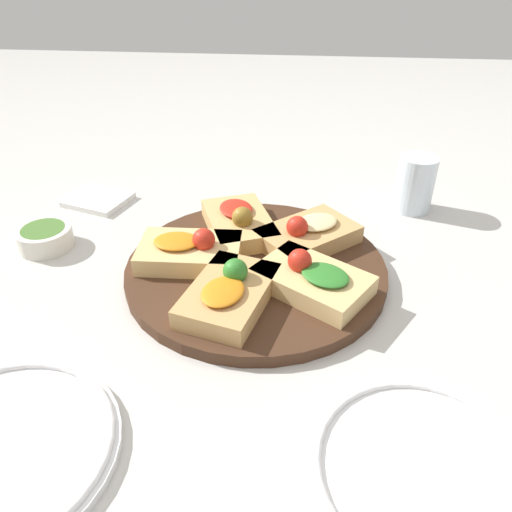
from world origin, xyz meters
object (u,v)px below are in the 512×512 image
Objects in this scene: water_glass at (415,184)px; dipping_bowl at (45,237)px; plate_left at (427,472)px; serving_board at (256,269)px; napkin_stack at (98,200)px.

water_glass is 1.15× the size of dipping_bowl.
water_glass is 0.63m from dipping_bowl.
plate_left is at bearing 82.47° from water_glass.
plate_left is 2.58× the size of dipping_bowl.
serving_board is 3.80× the size of water_glass.
serving_board is at bearing 147.31° from napkin_stack.
serving_board reaches higher than plate_left.
serving_board is at bearing -58.63° from plate_left.
dipping_bowl is at bearing 17.20° from water_glass.
dipping_bowl is (0.34, -0.04, 0.01)m from serving_board.
dipping_bowl is (0.60, 0.19, -0.03)m from water_glass.
water_glass is 0.95× the size of napkin_stack.
dipping_bowl reaches higher than serving_board.
dipping_bowl reaches higher than plate_left.
plate_left is 2.24× the size of water_glass.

